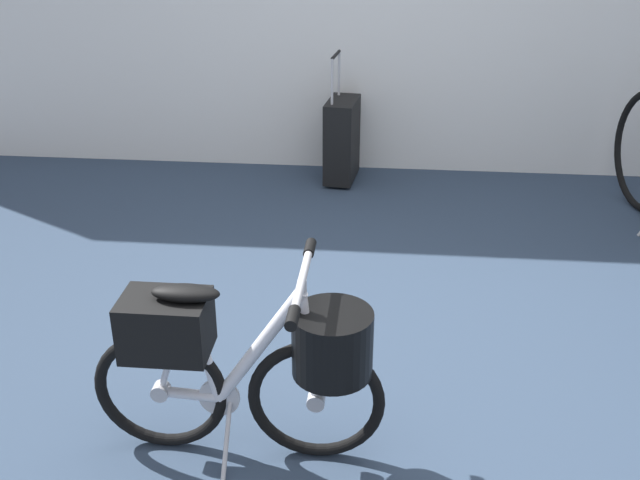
# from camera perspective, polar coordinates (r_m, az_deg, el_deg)

# --- Properties ---
(ground_plane) EXTENTS (7.68, 7.68, 0.00)m
(ground_plane) POSITION_cam_1_polar(r_m,az_deg,el_deg) (2.94, 2.59, -11.47)
(ground_plane) COLOR #2D3D51
(folding_bike_foreground) EXTENTS (0.98, 0.53, 0.70)m
(folding_bike_foreground) POSITION_cam_1_polar(r_m,az_deg,el_deg) (2.45, -5.43, -8.98)
(folding_bike_foreground) COLOR black
(folding_bike_foreground) RESTS_ON ground_plane
(rolling_suitcase) EXTENTS (0.22, 0.38, 0.83)m
(rolling_suitcase) POSITION_cam_1_polar(r_m,az_deg,el_deg) (4.83, 1.69, 7.72)
(rolling_suitcase) COLOR black
(rolling_suitcase) RESTS_ON ground_plane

